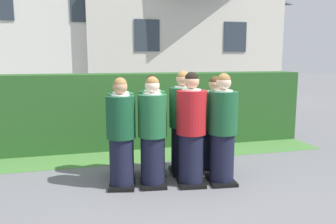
# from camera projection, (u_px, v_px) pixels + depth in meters

# --- Properties ---
(ground_plane) EXTENTS (60.00, 60.00, 0.00)m
(ground_plane) POSITION_uv_depth(u_px,v_px,m) (172.00, 184.00, 5.06)
(ground_plane) COLOR slate
(student_front_row_0) EXTENTS (0.45, 0.52, 1.59)m
(student_front_row_0) POSITION_uv_depth(u_px,v_px,m) (121.00, 136.00, 4.84)
(student_front_row_0) COLOR black
(student_front_row_0) RESTS_ON ground
(student_front_row_1) EXTENTS (0.42, 0.53, 1.60)m
(student_front_row_1) POSITION_uv_depth(u_px,v_px,m) (153.00, 135.00, 4.90)
(student_front_row_1) COLOR black
(student_front_row_1) RESTS_ON ground
(student_in_red_blazer) EXTENTS (0.44, 0.55, 1.66)m
(student_in_red_blazer) POSITION_uv_depth(u_px,v_px,m) (191.00, 132.00, 4.94)
(student_in_red_blazer) COLOR black
(student_in_red_blazer) RESTS_ON ground
(student_front_row_3) EXTENTS (0.43, 0.53, 1.64)m
(student_front_row_3) POSITION_uv_depth(u_px,v_px,m) (222.00, 132.00, 5.00)
(student_front_row_3) COLOR black
(student_front_row_3) RESTS_ON ground
(student_rear_row_0) EXTENTS (0.41, 0.49, 1.57)m
(student_rear_row_0) POSITION_uv_depth(u_px,v_px,m) (121.00, 129.00, 5.34)
(student_rear_row_0) COLOR black
(student_rear_row_0) RESTS_ON ground
(student_rear_row_1) EXTENTS (0.45, 0.52, 1.60)m
(student_rear_row_1) POSITION_uv_depth(u_px,v_px,m) (152.00, 128.00, 5.38)
(student_rear_row_1) COLOR black
(student_rear_row_1) RESTS_ON ground
(student_rear_row_2) EXTENTS (0.43, 0.51, 1.66)m
(student_rear_row_2) POSITION_uv_depth(u_px,v_px,m) (183.00, 125.00, 5.44)
(student_rear_row_2) COLOR black
(student_rear_row_2) RESTS_ON ground
(student_rear_row_3) EXTENTS (0.45, 0.54, 1.57)m
(student_rear_row_3) POSITION_uv_depth(u_px,v_px,m) (214.00, 127.00, 5.51)
(student_rear_row_3) COLOR black
(student_rear_row_3) RESTS_ON ground
(hedge) EXTENTS (7.00, 0.70, 1.54)m
(hedge) POSITION_uv_depth(u_px,v_px,m) (143.00, 110.00, 7.20)
(hedge) COLOR #285623
(hedge) RESTS_ON ground
(school_building_main) EXTENTS (6.28, 4.16, 7.61)m
(school_building_main) POSITION_uv_depth(u_px,v_px,m) (47.00, 4.00, 13.04)
(school_building_main) COLOR silver
(school_building_main) RESTS_ON ground
(school_building_annex) EXTENTS (7.96, 4.53, 6.50)m
(school_building_annex) POSITION_uv_depth(u_px,v_px,m) (176.00, 22.00, 14.28)
(school_building_annex) COLOR beige
(school_building_annex) RESTS_ON ground
(lawn_strip) EXTENTS (7.00, 0.90, 0.01)m
(lawn_strip) POSITION_uv_depth(u_px,v_px,m) (151.00, 155.00, 6.55)
(lawn_strip) COLOR #477A38
(lawn_strip) RESTS_ON ground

